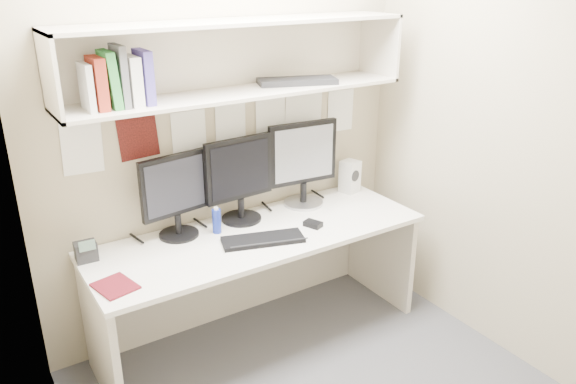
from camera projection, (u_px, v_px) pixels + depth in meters
wall_back at (227, 125)px, 3.36m from camera, size 2.40×0.02×2.60m
wall_front at (510, 261)px, 1.80m from camera, size 2.40×0.02×2.60m
wall_left at (51, 234)px, 1.98m from camera, size 0.02×2.00×2.60m
wall_right at (497, 134)px, 3.18m from camera, size 0.02×2.00×2.60m
desk at (259, 286)px, 3.43m from camera, size 2.00×0.70×0.73m
overhead_hutch at (236, 57)px, 3.10m from camera, size 2.00×0.38×0.40m
pinned_papers at (228, 133)px, 3.38m from camera, size 1.92×0.01×0.48m
monitor_left at (175, 193)px, 3.17m from camera, size 0.42×0.23×0.49m
monitor_center at (239, 177)px, 3.37m from camera, size 0.45×0.25×0.52m
monitor_right at (303, 162)px, 3.59m from camera, size 0.47×0.26×0.55m
keyboard at (263, 240)px, 3.18m from camera, size 0.49×0.29×0.02m
mouse at (313, 224)px, 3.37m from camera, size 0.10×0.12×0.03m
speaker at (350, 176)px, 3.86m from camera, size 0.14×0.14×0.22m
blue_bottle at (217, 221)px, 3.27m from camera, size 0.05×0.05×0.16m
maroon_notebook at (115, 286)px, 2.73m from camera, size 0.21×0.24×0.01m
desk_phone at (86, 251)px, 2.96m from camera, size 0.12×0.11×0.13m
book_stack at (117, 80)px, 2.72m from camera, size 0.32×0.18×0.30m
hutch_tray at (297, 81)px, 3.30m from camera, size 0.49×0.32×0.03m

